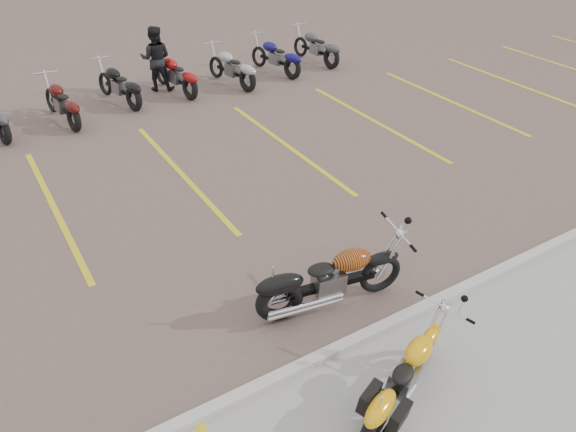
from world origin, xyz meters
name	(u,v)px	position (x,y,z in m)	size (l,w,h in m)	color
ground	(274,273)	(0.00, 0.00, 0.00)	(100.00, 100.00, 0.00)	brown
curb	(345,346)	(0.00, -2.00, 0.06)	(60.00, 0.18, 0.12)	#ADAAA3
parking_stripes	(182,174)	(0.00, 4.00, 0.00)	(38.00, 5.50, 0.01)	gold
yellow_cruiser	(399,379)	(0.02, -3.07, 0.42)	(1.94, 0.91, 0.84)	black
flame_cruiser	(327,281)	(0.29, -1.12, 0.50)	(2.42, 0.58, 1.00)	black
person_b	(156,59)	(1.44, 9.15, 0.92)	(0.90, 0.70, 1.84)	black
bg_bike_row	(57,98)	(-1.53, 8.53, 0.55)	(17.40, 2.07, 1.10)	black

